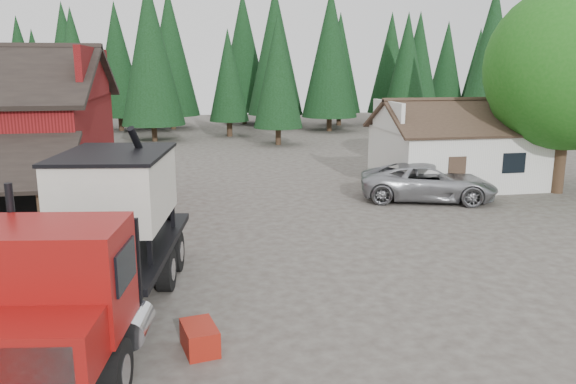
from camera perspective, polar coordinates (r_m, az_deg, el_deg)
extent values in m
plane|color=#413933|center=(16.15, -4.90, -10.18)|extent=(120.00, 120.00, 0.00)
cube|color=maroon|center=(25.11, -19.12, 11.40)|extent=(0.25, 7.00, 2.00)
cylinder|color=#382619|center=(18.13, -23.61, -3.96)|extent=(0.20, 0.20, 2.80)
cube|color=silver|center=(31.65, 16.78, 3.49)|extent=(8.00, 6.00, 3.00)
cube|color=#38281E|center=(30.07, 18.34, 7.25)|extent=(8.60, 3.42, 1.80)
cube|color=#38281E|center=(32.73, 15.84, 7.80)|extent=(8.60, 3.42, 1.80)
cube|color=silver|center=(29.78, 10.11, 7.65)|extent=(0.20, 4.20, 1.50)
cube|color=silver|center=(33.40, 23.21, 7.36)|extent=(0.20, 4.20, 1.50)
cube|color=#38281E|center=(28.41, 16.74, 1.47)|extent=(0.90, 0.06, 2.00)
cube|color=black|center=(29.78, 21.98, 2.75)|extent=(1.20, 0.06, 1.00)
cylinder|color=#382619|center=(31.20, 25.86, 2.81)|extent=(0.60, 0.60, 3.20)
sphere|color=#1B5C15|center=(30.85, 26.69, 11.25)|extent=(8.00, 8.00, 8.00)
sphere|color=#1B5C15|center=(30.84, 23.77, 9.28)|extent=(4.40, 4.40, 4.40)
cylinder|color=#382619|center=(45.75, -1.00, 5.82)|extent=(0.44, 0.44, 1.60)
cone|color=black|center=(45.42, -1.03, 12.22)|extent=(3.96, 3.96, 9.00)
cylinder|color=#382619|center=(47.33, 19.41, 5.34)|extent=(0.44, 0.44, 1.60)
cone|color=black|center=(47.02, 19.97, 12.72)|extent=(4.84, 4.84, 11.00)
cylinder|color=#382619|center=(49.21, -13.41, 5.96)|extent=(0.44, 0.44, 1.60)
cone|color=black|center=(48.92, -13.81, 13.66)|extent=(5.28, 5.28, 12.00)
cylinder|color=black|center=(11.60, -17.15, -17.01)|extent=(0.57, 1.29, 1.24)
cylinder|color=black|center=(17.00, -20.25, -7.50)|extent=(0.57, 1.29, 1.24)
cylinder|color=black|center=(16.42, -12.28, -7.71)|extent=(0.57, 1.29, 1.24)
cylinder|color=black|center=(18.43, -18.74, -5.83)|extent=(0.57, 1.29, 1.24)
cylinder|color=black|center=(17.89, -11.39, -5.95)|extent=(0.57, 1.29, 1.24)
cube|color=black|center=(14.88, -18.14, -8.37)|extent=(2.63, 9.81, 0.45)
cube|color=silver|center=(10.22, -26.67, -16.36)|extent=(2.14, 0.42, 1.02)
cube|color=maroon|center=(10.69, -25.24, -13.88)|extent=(2.73, 1.82, 0.96)
cube|color=maroon|center=(11.70, -22.73, -8.04)|extent=(2.96, 2.29, 2.09)
cube|color=black|center=(10.80, -24.55, -8.00)|extent=(2.36, 0.43, 1.02)
cylinder|color=black|center=(12.84, -26.13, -3.63)|extent=(0.18, 0.18, 2.04)
cube|color=black|center=(12.72, -20.94, -6.51)|extent=(2.76, 0.53, 1.81)
cube|color=black|center=(16.22, -16.69, -5.38)|extent=(3.80, 6.91, 0.18)
cube|color=beige|center=(15.80, -17.08, 0.41)|extent=(3.11, 4.07, 1.81)
cone|color=beige|center=(16.07, -16.82, -3.54)|extent=(2.82, 2.82, 0.79)
cube|color=black|center=(15.64, -17.30, 3.73)|extent=(3.24, 4.20, 0.09)
cylinder|color=black|center=(17.18, -13.53, 1.18)|extent=(1.18, 2.38, 3.45)
cube|color=maroon|center=(18.83, -16.71, -1.89)|extent=(0.80, 0.99, 0.51)
cylinder|color=silver|center=(12.49, -15.25, -12.90)|extent=(0.79, 1.21, 0.63)
imported|color=#999AA0|center=(27.44, 14.05, 0.99)|extent=(6.90, 4.64, 1.76)
cube|color=maroon|center=(13.15, -8.96, -14.43)|extent=(0.90, 1.22, 0.60)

